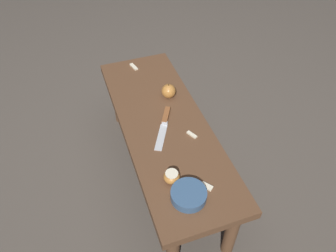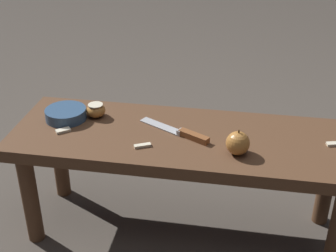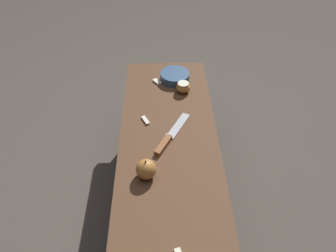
# 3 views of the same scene
# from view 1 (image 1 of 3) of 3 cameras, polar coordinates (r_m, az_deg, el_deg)

# --- Properties ---
(ground_plane) EXTENTS (8.00, 8.00, 0.00)m
(ground_plane) POSITION_cam_1_polar(r_m,az_deg,el_deg) (1.78, -0.58, -8.26)
(ground_plane) COLOR #4C443D
(wooden_bench) EXTENTS (1.09, 0.38, 0.38)m
(wooden_bench) POSITION_cam_1_polar(r_m,az_deg,el_deg) (1.53, -0.66, -1.05)
(wooden_bench) COLOR brown
(wooden_bench) RESTS_ON ground_plane
(knife) EXTENTS (0.24, 0.15, 0.02)m
(knife) POSITION_cam_1_polar(r_m,az_deg,el_deg) (1.49, -0.58, 0.77)
(knife) COLOR #B7BABF
(knife) RESTS_ON wooden_bench
(apple_whole) EXTENTS (0.07, 0.07, 0.08)m
(apple_whole) POSITION_cam_1_polar(r_m,az_deg,el_deg) (1.61, 0.11, 6.12)
(apple_whole) COLOR #B27233
(apple_whole) RESTS_ON wooden_bench
(apple_cut) EXTENTS (0.06, 0.06, 0.05)m
(apple_cut) POSITION_cam_1_polar(r_m,az_deg,el_deg) (1.27, 0.64, -8.81)
(apple_cut) COLOR #B27233
(apple_cut) RESTS_ON wooden_bench
(apple_slice_near_knife) EXTENTS (0.05, 0.05, 0.01)m
(apple_slice_near_knife) POSITION_cam_1_polar(r_m,az_deg,el_deg) (1.28, 6.78, -10.39)
(apple_slice_near_knife) COLOR beige
(apple_slice_near_knife) RESTS_ON wooden_bench
(apple_slice_center) EXTENTS (0.05, 0.04, 0.01)m
(apple_slice_center) POSITION_cam_1_polar(r_m,az_deg,el_deg) (1.44, 4.18, -1.51)
(apple_slice_center) COLOR beige
(apple_slice_center) RESTS_ON wooden_bench
(apple_slice_near_bowl) EXTENTS (0.07, 0.03, 0.01)m
(apple_slice_near_bowl) POSITION_cam_1_polar(r_m,az_deg,el_deg) (1.83, -5.98, 10.24)
(apple_slice_near_bowl) COLOR beige
(apple_slice_near_bowl) RESTS_ON wooden_bench
(bowl) EXTENTS (0.14, 0.14, 0.04)m
(bowl) POSITION_cam_1_polar(r_m,az_deg,el_deg) (1.23, 3.61, -11.88)
(bowl) COLOR #335175
(bowl) RESTS_ON wooden_bench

